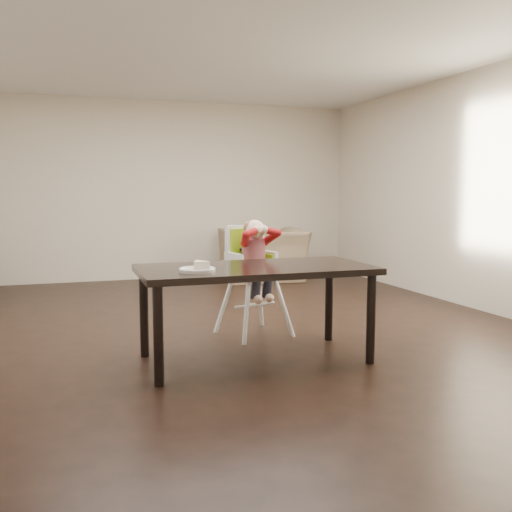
{
  "coord_description": "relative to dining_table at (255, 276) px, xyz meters",
  "views": [
    {
      "loc": [
        -1.4,
        -5.25,
        1.32
      ],
      "look_at": [
        0.16,
        -0.59,
        0.77
      ],
      "focal_mm": 40.0,
      "sensor_mm": 36.0,
      "label": 1
    }
  ],
  "objects": [
    {
      "name": "ground",
      "position": [
        0.01,
        1.07,
        -0.67
      ],
      "size": [
        7.0,
        7.0,
        0.0
      ],
      "primitive_type": "plane",
      "color": "black",
      "rests_on": "ground"
    },
    {
      "name": "plate",
      "position": [
        -0.49,
        -0.16,
        0.11
      ],
      "size": [
        0.34,
        0.34,
        0.08
      ],
      "rotation": [
        0.0,
        0.0,
        -0.35
      ],
      "color": "white",
      "rests_on": "dining_table"
    },
    {
      "name": "high_chair",
      "position": [
        0.24,
        0.79,
        0.09
      ],
      "size": [
        0.54,
        0.54,
        1.07
      ],
      "rotation": [
        0.0,
        0.0,
        0.24
      ],
      "color": "white",
      "rests_on": "ground"
    },
    {
      "name": "room_walls",
      "position": [
        0.01,
        1.07,
        1.18
      ],
      "size": [
        6.02,
        7.02,
        2.71
      ],
      "color": "beige",
      "rests_on": "ground"
    },
    {
      "name": "dining_table",
      "position": [
        0.0,
        0.0,
        0.0
      ],
      "size": [
        1.8,
        0.9,
        0.75
      ],
      "color": "black",
      "rests_on": "ground"
    },
    {
      "name": "armchair",
      "position": [
        1.41,
        3.87,
        -0.15
      ],
      "size": [
        1.23,
        0.84,
        1.03
      ],
      "primitive_type": "imported",
      "rotation": [
        0.0,
        0.0,
        3.08
      ],
      "color": "tan",
      "rests_on": "ground"
    }
  ]
}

